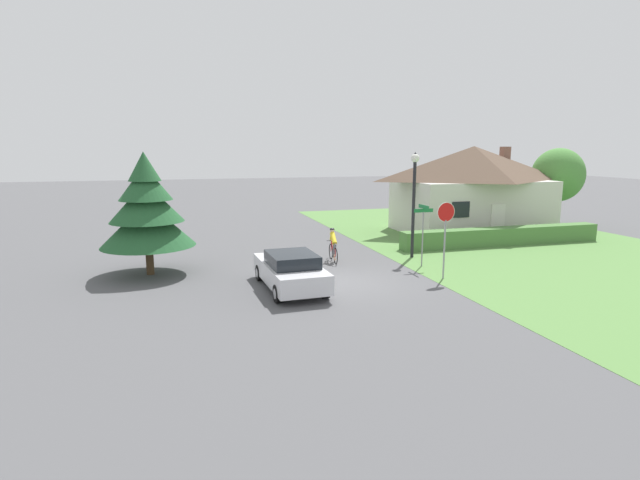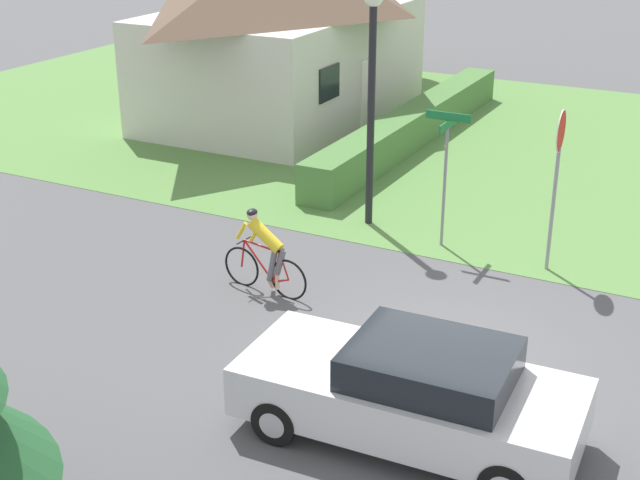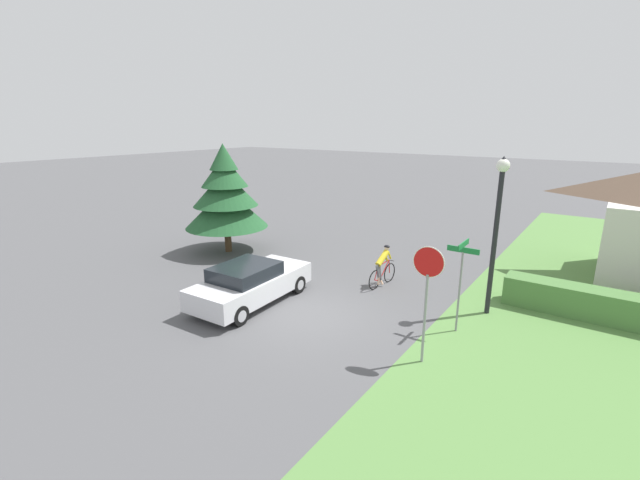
{
  "view_description": "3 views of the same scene",
  "coord_description": "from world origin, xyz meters",
  "px_view_note": "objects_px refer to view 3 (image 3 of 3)",
  "views": [
    {
      "loc": [
        -6.13,
        -17.74,
        5.14
      ],
      "look_at": [
        -0.15,
        2.95,
        1.18
      ],
      "focal_mm": 28.0,
      "sensor_mm": 36.0,
      "label": 1
    },
    {
      "loc": [
        -11.55,
        -3.8,
        6.99
      ],
      "look_at": [
        -0.48,
        1.98,
        1.77
      ],
      "focal_mm": 50.0,
      "sensor_mm": 36.0,
      "label": 2
    },
    {
      "loc": [
        7.43,
        -9.98,
        5.92
      ],
      "look_at": [
        -1.16,
        2.31,
        1.79
      ],
      "focal_mm": 24.0,
      "sensor_mm": 36.0,
      "label": 3
    }
  ],
  "objects_px": {
    "street_lamp": "(498,214)",
    "street_name_sign": "(461,270)",
    "cyclist": "(382,267)",
    "stop_sign": "(427,281)",
    "conifer_tall_near": "(225,195)",
    "sedan_left_lane": "(250,283)"
  },
  "relations": [
    {
      "from": "cyclist",
      "to": "stop_sign",
      "type": "xyz_separation_m",
      "value": [
        3.28,
        -4.2,
        1.47
      ]
    },
    {
      "from": "cyclist",
      "to": "street_name_sign",
      "type": "xyz_separation_m",
      "value": [
        3.46,
        -2.03,
        1.15
      ]
    },
    {
      "from": "sedan_left_lane",
      "to": "stop_sign",
      "type": "distance_m",
      "value": 6.38
    },
    {
      "from": "cyclist",
      "to": "street_lamp",
      "type": "xyz_separation_m",
      "value": [
        3.88,
        -0.24,
        2.5
      ]
    },
    {
      "from": "sedan_left_lane",
      "to": "street_lamp",
      "type": "distance_m",
      "value": 8.16
    },
    {
      "from": "stop_sign",
      "to": "conifer_tall_near",
      "type": "height_order",
      "value": "conifer_tall_near"
    },
    {
      "from": "cyclist",
      "to": "street_lamp",
      "type": "height_order",
      "value": "street_lamp"
    },
    {
      "from": "cyclist",
      "to": "stop_sign",
      "type": "height_order",
      "value": "stop_sign"
    },
    {
      "from": "sedan_left_lane",
      "to": "street_lamp",
      "type": "relative_size",
      "value": 0.91
    },
    {
      "from": "cyclist",
      "to": "street_name_sign",
      "type": "bearing_deg",
      "value": -115.04
    },
    {
      "from": "cyclist",
      "to": "street_lamp",
      "type": "relative_size",
      "value": 0.36
    },
    {
      "from": "conifer_tall_near",
      "to": "street_name_sign",
      "type": "bearing_deg",
      "value": -9.11
    },
    {
      "from": "sedan_left_lane",
      "to": "stop_sign",
      "type": "xyz_separation_m",
      "value": [
        6.2,
        -0.23,
        1.5
      ]
    },
    {
      "from": "sedan_left_lane",
      "to": "street_name_sign",
      "type": "bearing_deg",
      "value": -75.42
    },
    {
      "from": "stop_sign",
      "to": "street_lamp",
      "type": "relative_size",
      "value": 0.62
    },
    {
      "from": "cyclist",
      "to": "street_lamp",
      "type": "bearing_deg",
      "value": -88.08
    },
    {
      "from": "stop_sign",
      "to": "conifer_tall_near",
      "type": "relative_size",
      "value": 0.61
    },
    {
      "from": "sedan_left_lane",
      "to": "cyclist",
      "type": "bearing_deg",
      "value": -38.64
    },
    {
      "from": "cyclist",
      "to": "conifer_tall_near",
      "type": "distance_m",
      "value": 8.25
    },
    {
      "from": "conifer_tall_near",
      "to": "cyclist",
      "type": "bearing_deg",
      "value": 1.39
    },
    {
      "from": "street_lamp",
      "to": "street_name_sign",
      "type": "height_order",
      "value": "street_lamp"
    },
    {
      "from": "sedan_left_lane",
      "to": "conifer_tall_near",
      "type": "relative_size",
      "value": 0.9
    }
  ]
}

